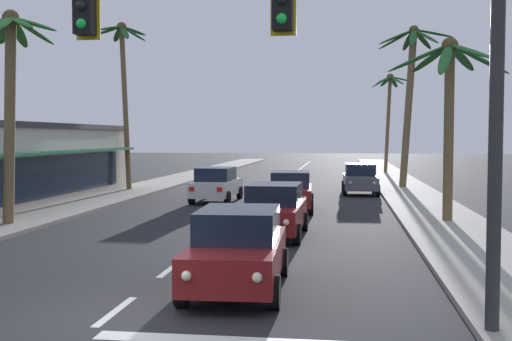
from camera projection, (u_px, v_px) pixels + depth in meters
name	position (u px, v px, depth m)	size (l,w,h in m)	color
ground_plane	(99.00, 324.00, 10.80)	(220.00, 220.00, 0.00)	#232328
sidewalk_right	(422.00, 203.00, 29.54)	(3.20, 110.00, 0.14)	#9E998E
sidewalk_left	(102.00, 199.00, 31.64)	(3.20, 110.00, 0.14)	#9E998E
lane_markings	(266.00, 202.00, 30.90)	(4.28, 88.34, 0.01)	silver
traffic_signal_mast	(291.00, 36.00, 10.18)	(10.41, 0.41, 6.90)	#2D2D33
sedan_lead_at_stop_bar	(238.00, 249.00, 13.17)	(2.07, 4.50, 1.68)	maroon
sedan_third_in_queue	(274.00, 210.00, 20.16)	(2.01, 4.47, 1.68)	maroon
sedan_fifth_in_queue	(291.00, 191.00, 27.15)	(2.10, 4.51, 1.68)	maroon
sedan_oncoming_far	(216.00, 184.00, 31.03)	(2.08, 4.50, 1.68)	silver
sedan_parked_nearest_kerb	(360.00, 179.00, 35.13)	(2.03, 4.48, 1.68)	#4C515B
palm_left_second	(11.00, 77.00, 21.97)	(3.23, 3.02, 7.56)	brown
palm_left_third	(124.00, 72.00, 36.43)	(2.99, 2.75, 9.73)	brown
palm_right_second	(450.00, 91.00, 22.85)	(4.39, 4.21, 6.75)	brown
palm_right_third	(410.00, 81.00, 38.03)	(4.48, 4.22, 9.82)	brown
palm_right_farthest	(389.00, 101.00, 53.40)	(3.39, 3.09, 8.47)	brown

